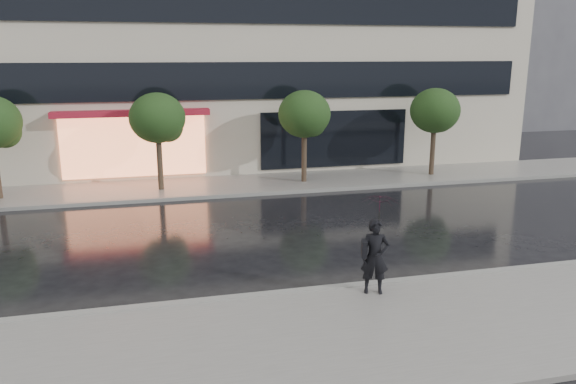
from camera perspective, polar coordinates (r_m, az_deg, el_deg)
name	(u,v)px	position (r m, az deg, el deg)	size (l,w,h in m)	color
ground	(295,278)	(14.19, 0.67, -8.78)	(120.00, 120.00, 0.00)	black
sidewalk_near	(336,339)	(11.35, 4.91, -14.63)	(60.00, 4.50, 0.12)	slate
sidewalk_far	(234,185)	(23.78, -5.52, 0.71)	(60.00, 3.50, 0.12)	slate
curb_near	(305,292)	(13.27, 1.77, -10.11)	(60.00, 0.25, 0.14)	gray
curb_far	(240,195)	(22.09, -4.85, -0.28)	(60.00, 0.25, 0.14)	gray
bg_building_right	(524,20)	(50.18, 22.81, 15.79)	(12.00, 12.00, 16.00)	#4C4C54
tree_mid_west	(159,120)	(22.84, -12.97, 7.17)	(2.20, 2.20, 3.99)	#33261C
tree_mid_east	(306,116)	(23.71, 1.80, 7.75)	(2.20, 2.20, 3.99)	#33261C
tree_far_east	(436,112)	(25.96, 14.79, 7.84)	(2.20, 2.20, 3.99)	#33261C
pedestrian_with_umbrella	(377,233)	(12.77, 9.05, -4.18)	(1.02, 1.03, 2.32)	black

